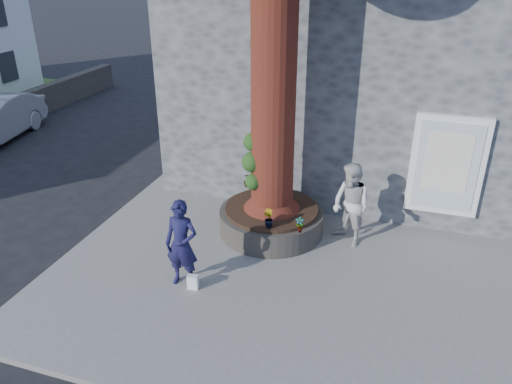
% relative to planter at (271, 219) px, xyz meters
% --- Properties ---
extents(ground, '(120.00, 120.00, 0.00)m').
position_rel_planter_xyz_m(ground, '(-0.80, -2.00, -0.41)').
color(ground, black).
rests_on(ground, ground).
extents(pavement, '(9.00, 8.00, 0.12)m').
position_rel_planter_xyz_m(pavement, '(0.70, -1.00, -0.35)').
color(pavement, slate).
rests_on(pavement, ground).
extents(yellow_line, '(0.10, 30.00, 0.01)m').
position_rel_planter_xyz_m(yellow_line, '(-3.85, -1.00, -0.41)').
color(yellow_line, yellow).
rests_on(yellow_line, ground).
extents(stone_shop, '(10.30, 8.30, 6.30)m').
position_rel_planter_xyz_m(stone_shop, '(1.70, 5.20, 2.75)').
color(stone_shop, '#47494C').
rests_on(stone_shop, ground).
extents(planter, '(2.30, 2.30, 0.60)m').
position_rel_planter_xyz_m(planter, '(0.00, 0.00, 0.00)').
color(planter, black).
rests_on(planter, pavement).
extents(man, '(0.64, 0.43, 1.72)m').
position_rel_planter_xyz_m(man, '(-1.02, -2.37, 0.57)').
color(man, '#16153A').
rests_on(man, pavement).
extents(woman, '(1.11, 1.08, 1.80)m').
position_rel_planter_xyz_m(woman, '(1.70, 0.06, 0.61)').
color(woman, silver).
rests_on(woman, pavement).
extents(shopping_bag, '(0.21, 0.14, 0.28)m').
position_rel_planter_xyz_m(shopping_bag, '(-0.79, -2.48, -0.15)').
color(shopping_bag, white).
rests_on(shopping_bag, pavement).
extents(plant_a, '(0.19, 0.15, 0.32)m').
position_rel_planter_xyz_m(plant_a, '(0.83, -0.85, 0.47)').
color(plant_a, gray).
rests_on(plant_a, planter).
extents(plant_b, '(0.29, 0.29, 0.39)m').
position_rel_planter_xyz_m(plant_b, '(0.18, -0.85, 0.50)').
color(plant_b, gray).
rests_on(plant_b, planter).
extents(plant_c, '(0.23, 0.23, 0.32)m').
position_rel_planter_xyz_m(plant_c, '(-0.85, 0.85, 0.47)').
color(plant_c, gray).
rests_on(plant_c, planter).
extents(plant_d, '(0.30, 0.32, 0.28)m').
position_rel_planter_xyz_m(plant_d, '(-0.40, 0.85, 0.45)').
color(plant_d, gray).
rests_on(plant_d, planter).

